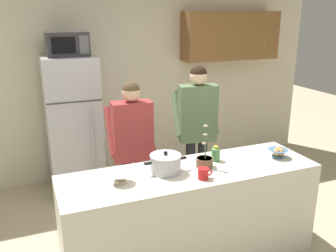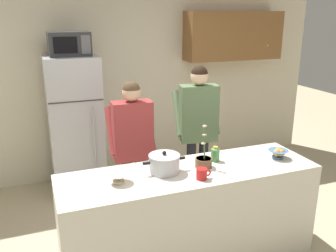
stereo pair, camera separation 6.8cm
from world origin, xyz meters
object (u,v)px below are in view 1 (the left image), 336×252
(microwave, at_px, (67,44))
(empty_bowl, at_px, (120,178))
(refrigerator, at_px, (74,126))
(person_near_pot, at_px, (132,139))
(person_by_sink, at_px, (197,120))
(cooking_pot, at_px, (166,163))
(bottle_near_edge, at_px, (216,154))
(bread_bowl, at_px, (278,152))
(potted_orchid, at_px, (204,161))
(coffee_mug, at_px, (204,173))

(microwave, distance_m, empty_bowl, 2.07)
(refrigerator, bearing_deg, empty_bowl, -86.29)
(person_near_pot, bearing_deg, person_by_sink, 11.36)
(refrigerator, bearing_deg, cooking_pot, -73.35)
(person_near_pot, distance_m, bottle_near_edge, 0.91)
(refrigerator, distance_m, bread_bowl, 2.52)
(bread_bowl, xyz_separation_m, empty_bowl, (-1.54, 0.03, -0.01))
(refrigerator, relative_size, microwave, 3.66)
(cooking_pot, bearing_deg, microwave, 106.85)
(person_near_pot, relative_size, bread_bowl, 8.45)
(microwave, bearing_deg, cooking_pot, -73.15)
(potted_orchid, bearing_deg, cooking_pot, 176.37)
(refrigerator, xyz_separation_m, bread_bowl, (1.66, -1.89, 0.09))
(person_by_sink, bearing_deg, person_near_pot, -168.64)
(cooking_pot, height_order, bread_bowl, cooking_pot)
(refrigerator, xyz_separation_m, person_near_pot, (0.46, -1.06, 0.11))
(person_near_pot, height_order, empty_bowl, person_near_pot)
(refrigerator, xyz_separation_m, microwave, (0.00, -0.02, 1.02))
(bread_bowl, bearing_deg, empty_bowl, 179.04)
(empty_bowl, relative_size, potted_orchid, 0.46)
(coffee_mug, xyz_separation_m, empty_bowl, (-0.66, 0.18, -0.00))
(person_by_sink, height_order, cooking_pot, person_by_sink)
(microwave, height_order, cooking_pot, microwave)
(person_near_pot, bearing_deg, bottle_near_edge, -47.72)
(person_by_sink, height_order, coffee_mug, person_by_sink)
(bottle_near_edge, bearing_deg, person_near_pot, 132.28)
(refrigerator, xyz_separation_m, potted_orchid, (0.90, -1.82, 0.10))
(bottle_near_edge, distance_m, potted_orchid, 0.19)
(empty_bowl, bearing_deg, potted_orchid, 2.78)
(microwave, height_order, coffee_mug, microwave)
(person_near_pot, distance_m, coffee_mug, 1.03)
(microwave, xyz_separation_m, bread_bowl, (1.66, -1.87, -0.93))
(cooking_pot, bearing_deg, person_by_sink, 50.37)
(person_near_pot, height_order, coffee_mug, person_near_pot)
(microwave, relative_size, bread_bowl, 2.53)
(person_near_pot, bearing_deg, refrigerator, 113.33)
(coffee_mug, relative_size, potted_orchid, 0.33)
(coffee_mug, xyz_separation_m, bottle_near_edge, (0.29, 0.31, 0.02))
(bread_bowl, bearing_deg, refrigerator, 131.34)
(bread_bowl, bearing_deg, bottle_near_edge, 165.46)
(empty_bowl, height_order, potted_orchid, potted_orchid)
(bread_bowl, relative_size, potted_orchid, 0.48)
(person_by_sink, xyz_separation_m, cooking_pot, (-0.75, -0.90, -0.06))
(person_near_pot, bearing_deg, cooking_pot, -83.81)
(person_by_sink, height_order, empty_bowl, person_by_sink)
(refrigerator, height_order, person_by_sink, refrigerator)
(coffee_mug, relative_size, empty_bowl, 0.71)
(cooking_pot, relative_size, empty_bowl, 2.08)
(refrigerator, height_order, microwave, microwave)
(coffee_mug, bearing_deg, potted_orchid, 60.92)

